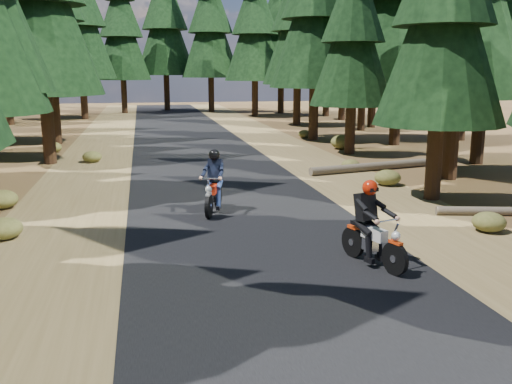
# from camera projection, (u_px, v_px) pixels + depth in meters

# --- Properties ---
(ground) EXTENTS (120.00, 120.00, 0.00)m
(ground) POSITION_uv_depth(u_px,v_px,m) (270.00, 258.00, 11.89)
(ground) COLOR #452D18
(ground) RESTS_ON ground
(road) EXTENTS (6.00, 100.00, 0.01)m
(road) POSITION_uv_depth(u_px,v_px,m) (233.00, 204.00, 16.69)
(road) COLOR black
(road) RESTS_ON ground
(shoulder_l) EXTENTS (3.20, 100.00, 0.01)m
(shoulder_l) POSITION_uv_depth(u_px,v_px,m) (69.00, 212.00, 15.80)
(shoulder_l) COLOR brown
(shoulder_l) RESTS_ON ground
(shoulder_r) EXTENTS (3.20, 100.00, 0.01)m
(shoulder_r) POSITION_uv_depth(u_px,v_px,m) (380.00, 197.00, 17.57)
(shoulder_r) COLOR brown
(shoulder_r) RESTS_ON ground
(log_near) EXTENTS (5.27, 1.55, 0.32)m
(log_near) POSITION_uv_depth(u_px,v_px,m) (370.00, 167.00, 22.20)
(log_near) COLOR #4C4233
(log_near) RESTS_ON ground
(understory_shrubs) EXTENTS (15.00, 29.51, 0.71)m
(understory_shrubs) POSITION_uv_depth(u_px,v_px,m) (270.00, 179.00, 19.18)
(understory_shrubs) COLOR #474C1E
(understory_shrubs) RESTS_ON ground
(rider_lead) EXTENTS (1.15, 2.01, 1.71)m
(rider_lead) POSITION_uv_depth(u_px,v_px,m) (373.00, 238.00, 11.31)
(rider_lead) COLOR beige
(rider_lead) RESTS_ON road
(rider_follow) EXTENTS (1.17, 2.02, 1.72)m
(rider_follow) POSITION_uv_depth(u_px,v_px,m) (214.00, 192.00, 15.57)
(rider_follow) COLOR #A51F0B
(rider_follow) RESTS_ON road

